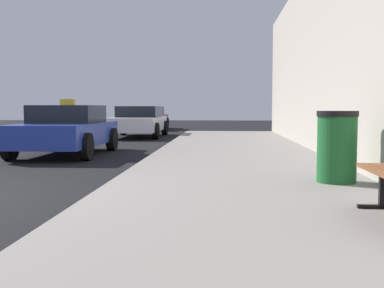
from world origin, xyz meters
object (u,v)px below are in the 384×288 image
(trash_bin, at_px, (337,146))
(car_red, at_px, (148,118))
(car_blue, at_px, (66,130))
(car_white, at_px, (139,121))

(trash_bin, distance_m, car_red, 20.66)
(car_blue, bearing_deg, car_red, -89.23)
(car_blue, relative_size, car_red, 0.93)
(car_white, height_order, car_red, same)
(car_white, bearing_deg, car_blue, 85.93)
(car_red, bearing_deg, trash_bin, 106.38)
(car_blue, distance_m, car_white, 7.59)
(car_blue, bearing_deg, trash_bin, 137.44)
(car_blue, height_order, car_white, car_blue)
(car_blue, xyz_separation_m, car_white, (0.54, 7.57, 0.00))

